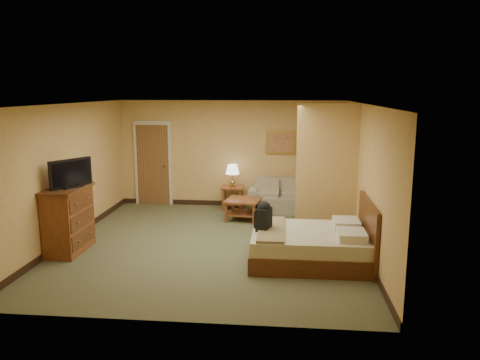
# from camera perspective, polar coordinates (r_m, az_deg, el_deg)

# --- Properties ---
(floor) EXTENTS (6.00, 6.00, 0.00)m
(floor) POSITION_cam_1_polar(r_m,az_deg,el_deg) (8.87, -3.36, -7.81)
(floor) COLOR #4E5134
(floor) RESTS_ON ground
(ceiling) EXTENTS (6.00, 6.00, 0.00)m
(ceiling) POSITION_cam_1_polar(r_m,az_deg,el_deg) (8.40, -3.56, 9.23)
(ceiling) COLOR white
(ceiling) RESTS_ON back_wall
(back_wall) EXTENTS (5.50, 0.02, 2.60)m
(back_wall) POSITION_cam_1_polar(r_m,az_deg,el_deg) (11.48, -1.13, 3.19)
(back_wall) COLOR tan
(back_wall) RESTS_ON floor
(left_wall) EXTENTS (0.02, 6.00, 2.60)m
(left_wall) POSITION_cam_1_polar(r_m,az_deg,el_deg) (9.37, -20.31, 0.74)
(left_wall) COLOR tan
(left_wall) RESTS_ON floor
(right_wall) EXTENTS (0.02, 6.00, 2.60)m
(right_wall) POSITION_cam_1_polar(r_m,az_deg,el_deg) (8.56, 15.05, 0.14)
(right_wall) COLOR tan
(right_wall) RESTS_ON floor
(partition) EXTENTS (1.20, 0.15, 2.60)m
(partition) POSITION_cam_1_polar(r_m,az_deg,el_deg) (9.38, 10.53, 1.26)
(partition) COLOR tan
(partition) RESTS_ON floor
(door) EXTENTS (0.94, 0.16, 2.10)m
(door) POSITION_cam_1_polar(r_m,az_deg,el_deg) (11.86, -10.54, 1.96)
(door) COLOR beige
(door) RESTS_ON floor
(baseboard) EXTENTS (5.50, 0.02, 0.12)m
(baseboard) POSITION_cam_1_polar(r_m,az_deg,el_deg) (11.70, -1.11, -2.85)
(baseboard) COLOR black
(baseboard) RESTS_ON floor
(loveseat) EXTENTS (1.54, 0.71, 0.78)m
(loveseat) POSITION_cam_1_polar(r_m,az_deg,el_deg) (11.17, 4.92, -2.54)
(loveseat) COLOR tan
(loveseat) RESTS_ON floor
(side_table) EXTENTS (0.51, 0.51, 0.56)m
(side_table) POSITION_cam_1_polar(r_m,az_deg,el_deg) (11.29, -0.91, -1.75)
(side_table) COLOR brown
(side_table) RESTS_ON floor
(table_lamp) EXTENTS (0.32, 0.32, 0.54)m
(table_lamp) POSITION_cam_1_polar(r_m,az_deg,el_deg) (11.17, -0.92, 1.24)
(table_lamp) COLOR #A5783C
(table_lamp) RESTS_ON side_table
(coffee_table) EXTENTS (0.83, 0.83, 0.47)m
(coffee_table) POSITION_cam_1_polar(r_m,az_deg,el_deg) (10.38, 0.39, -3.06)
(coffee_table) COLOR brown
(coffee_table) RESTS_ON floor
(wall_picture) EXTENTS (0.75, 0.04, 0.58)m
(wall_picture) POSITION_cam_1_polar(r_m,az_deg,el_deg) (11.34, 5.06, 4.58)
(wall_picture) COLOR #B78E3F
(wall_picture) RESTS_ON back_wall
(dresser) EXTENTS (0.58, 1.10, 1.18)m
(dresser) POSITION_cam_1_polar(r_m,az_deg,el_deg) (8.84, -20.17, -4.53)
(dresser) COLOR brown
(dresser) RESTS_ON floor
(tv) EXTENTS (0.46, 0.74, 0.50)m
(tv) POSITION_cam_1_polar(r_m,az_deg,el_deg) (8.63, -19.93, 0.69)
(tv) COLOR black
(tv) RESTS_ON dresser
(bed) EXTENTS (1.96, 1.65, 1.07)m
(bed) POSITION_cam_1_polar(r_m,az_deg,el_deg) (8.02, 8.90, -7.80)
(bed) COLOR #492311
(bed) RESTS_ON floor
(backpack) EXTENTS (0.28, 0.34, 0.50)m
(backpack) POSITION_cam_1_polar(r_m,az_deg,el_deg) (7.84, 2.94, -4.31)
(backpack) COLOR black
(backpack) RESTS_ON bed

